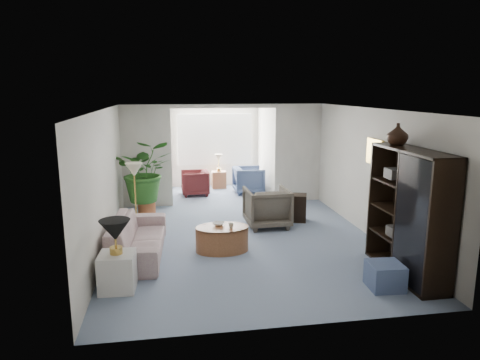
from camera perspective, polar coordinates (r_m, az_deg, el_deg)
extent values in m
plane|color=gray|center=(8.33, 0.68, -8.26)|extent=(6.00, 6.00, 0.00)
plane|color=gray|center=(12.22, -2.67, -1.78)|extent=(2.60, 2.60, 0.00)
cube|color=silver|center=(10.84, -12.08, 2.97)|extent=(1.20, 0.12, 2.50)
cube|color=silver|center=(11.31, 7.55, 3.48)|extent=(1.20, 0.12, 2.50)
cube|color=silver|center=(10.80, -2.10, 9.59)|extent=(2.60, 0.12, 0.10)
cube|color=white|center=(13.04, -3.29, 5.30)|extent=(2.20, 0.02, 1.50)
cube|color=white|center=(13.01, -3.28, 5.29)|extent=(2.20, 0.02, 1.50)
cube|color=beige|center=(8.60, 17.23, 3.53)|extent=(0.04, 0.50, 0.40)
imported|color=#BCAE9F|center=(7.88, -13.20, -7.28)|extent=(0.97, 2.24, 0.64)
cube|color=silver|center=(6.66, -15.67, -11.43)|extent=(0.52, 0.52, 0.55)
cone|color=black|center=(6.45, -15.97, -6.31)|extent=(0.44, 0.44, 0.30)
cone|color=#F9F0C6|center=(9.12, -13.64, 1.30)|extent=(0.36, 0.36, 0.28)
cylinder|color=#975A37|center=(7.90, -2.35, -7.65)|extent=(1.21, 1.21, 0.45)
imported|color=white|center=(7.91, -2.81, -5.72)|extent=(0.27, 0.27, 0.05)
imported|color=beige|center=(7.74, -1.17, -5.96)|extent=(0.12, 0.12, 0.09)
imported|color=#60584B|center=(9.25, 3.54, -3.55)|extent=(0.91, 0.94, 0.83)
cube|color=black|center=(9.74, 7.17, -3.57)|extent=(0.59, 0.53, 0.59)
cube|color=black|center=(7.19, 21.12, -4.05)|extent=(0.47, 1.78, 1.97)
imported|color=black|center=(7.41, 19.84, 5.64)|extent=(0.33, 0.33, 0.35)
cube|color=#4C5D84|center=(6.84, 18.36, -11.75)|extent=(0.50, 0.50, 0.38)
cylinder|color=#B05C33|center=(10.35, -12.04, -3.60)|extent=(0.40, 0.40, 0.32)
imported|color=#2B6221|center=(10.16, -12.25, 1.17)|extent=(1.29, 1.11, 1.43)
imported|color=#4C5D84|center=(12.23, 1.13, 0.01)|extent=(0.82, 0.80, 0.74)
imported|color=#561D1D|center=(12.06, -5.90, -0.37)|extent=(0.75, 0.73, 0.68)
cube|color=#975A37|center=(12.87, -2.77, 0.04)|extent=(0.41, 0.32, 0.50)
cube|color=#33312E|center=(7.41, 19.91, -6.32)|extent=(0.30, 0.26, 0.16)
cube|color=#4B4946|center=(7.35, 19.70, 0.80)|extent=(0.30, 0.26, 0.16)
cube|color=#3D3B39|center=(6.99, 21.56, -3.65)|extent=(0.30, 0.26, 0.16)
cube|color=#2A2420|center=(6.69, 22.95, -0.47)|extent=(0.30, 0.26, 0.16)
cube|color=black|center=(6.81, 22.93, -8.12)|extent=(0.30, 0.26, 0.16)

